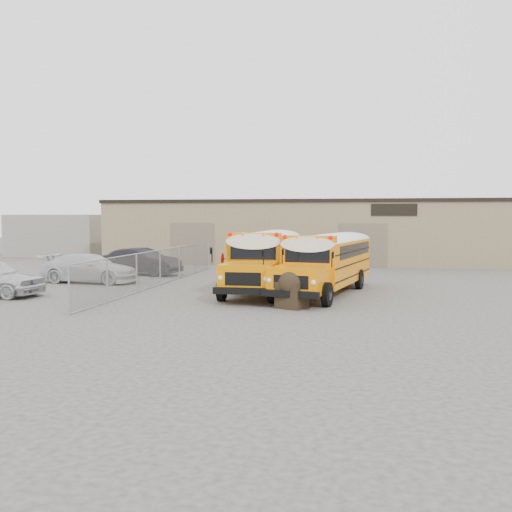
% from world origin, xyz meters
% --- Properties ---
extents(ground, '(120.00, 120.00, 0.00)m').
position_xyz_m(ground, '(0.00, 0.00, 0.00)').
color(ground, '#3F3D3A').
rests_on(ground, ground).
extents(warehouse, '(30.20, 10.20, 4.67)m').
position_xyz_m(warehouse, '(-0.00, 19.99, 2.37)').
color(warehouse, '#997E5E').
rests_on(warehouse, ground).
extents(chainlink_fence, '(0.07, 18.07, 1.81)m').
position_xyz_m(chainlink_fence, '(-6.00, 3.00, 0.90)').
color(chainlink_fence, gray).
rests_on(chainlink_fence, ground).
extents(distant_building_left, '(8.00, 6.00, 3.60)m').
position_xyz_m(distant_building_left, '(-22.00, 22.00, 1.80)').
color(distant_building_left, gray).
rests_on(distant_building_left, ground).
extents(school_bus_left, '(2.89, 9.62, 2.81)m').
position_xyz_m(school_bus_left, '(-0.52, 8.12, 1.63)').
color(school_bus_left, orange).
rests_on(school_bus_left, ground).
extents(school_bus_right, '(4.07, 9.57, 2.72)m').
position_xyz_m(school_bus_right, '(3.55, 7.18, 1.58)').
color(school_bus_right, orange).
rests_on(school_bus_right, ground).
extents(tarp_bundle, '(1.29, 1.24, 1.51)m').
position_xyz_m(tarp_bundle, '(1.43, -2.88, 0.77)').
color(tarp_bundle, black).
rests_on(tarp_bundle, ground).
extents(car_white, '(5.34, 2.52, 1.50)m').
position_xyz_m(car_white, '(-10.03, 3.42, 0.75)').
color(car_white, silver).
rests_on(car_white, ground).
extents(car_dark, '(5.03, 2.63, 1.58)m').
position_xyz_m(car_dark, '(-8.91, 7.75, 0.79)').
color(car_dark, black).
rests_on(car_dark, ground).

